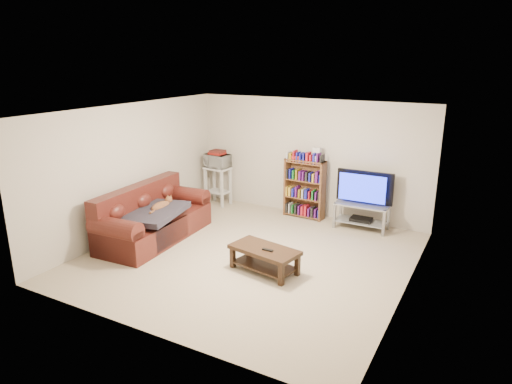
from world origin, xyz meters
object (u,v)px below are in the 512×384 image
Objects in this scene: tv_stand at (362,212)px; bookshelf at (304,188)px; sofa at (151,221)px; coffee_table at (264,255)px.

bookshelf is at bearing 174.45° from tv_stand.
bookshelf is (-1.23, 0.10, 0.29)m from tv_stand.
sofa reaches higher than tv_stand.
tv_stand reaches higher than coffee_table.
coffee_table is 2.63m from tv_stand.
tv_stand is 1.27m from bookshelf.
coffee_table is at bearing -8.30° from sofa.
tv_stand is at bearing -1.70° from bookshelf.
sofa is 2.29× the size of tv_stand.
bookshelf reaches higher than sofa.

